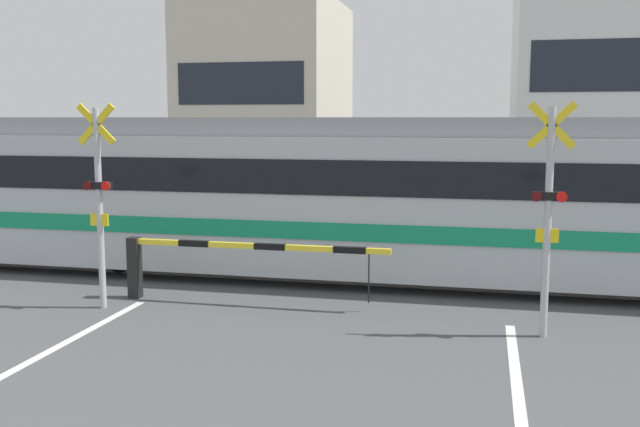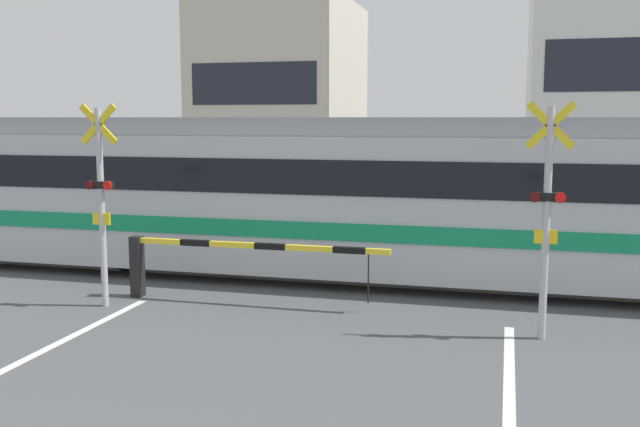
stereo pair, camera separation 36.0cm
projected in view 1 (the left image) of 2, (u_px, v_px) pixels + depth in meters
The scene contains 9 objects.
rail_track_near at pixel (340, 282), 13.74m from camera, with size 50.00×0.10×0.08m.
rail_track_far at pixel (354, 267), 15.13m from camera, with size 50.00×0.10×0.08m.
commuter_train at pixel (456, 195), 13.74m from camera, with size 21.97×3.00×3.19m.
crossing_barrier_near at pixel (204, 256), 12.29m from camera, with size 4.66×0.20×1.09m.
crossing_barrier_far at pixel (456, 219), 16.76m from camera, with size 4.66×0.20×1.09m.
crossing_signal_left at pixel (99, 197), 11.76m from camera, with size 0.68×0.15×3.41m.
crossing_signal_right at pixel (548, 209), 10.18m from camera, with size 0.68×0.15×3.41m.
building_left_of_street at pixel (269, 97), 31.57m from camera, with size 6.16×7.62×8.21m.
building_right_of_street at pixel (583, 84), 28.57m from camera, with size 5.39×7.62×9.08m.
Camera 1 is at (2.64, -2.22, 3.18)m, focal length 40.00 mm.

